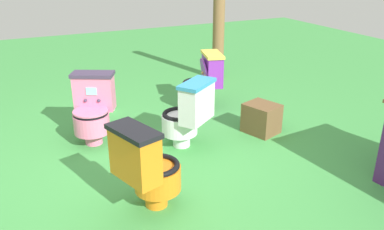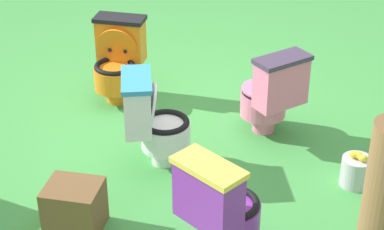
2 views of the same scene
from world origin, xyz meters
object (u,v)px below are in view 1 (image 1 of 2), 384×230
Objects in this scene: toilet_orange at (147,167)px; toilet_purple at (204,81)px; toilet_white at (187,114)px; lemon_bucket at (106,101)px; toilet_pink at (93,108)px; wooden_post at (219,25)px; small_crate at (261,118)px.

toilet_orange is 2.24m from toilet_purple.
toilet_white is (0.92, -0.65, 0.00)m from toilet_purple.
toilet_purple reaches higher than lemon_bucket.
wooden_post is at bearing -120.80° from toilet_pink.
lemon_bucket is (0.62, -1.96, -0.72)m from wooden_post.
toilet_white is at bearing 159.48° from toilet_purple.
toilet_white is at bearing 172.53° from toilet_pink.
wooden_post is 6.09× the size of lemon_bucket.
wooden_post is 4.76× the size of small_crate.
toilet_purple is at bearing -139.79° from toilet_pink.
toilet_purple is at bearing 18.80° from toilet_white.
toilet_orange is 1.00× the size of toilet_purple.
toilet_pink is 2.75m from wooden_post.
toilet_orange and toilet_white have the same top height.
toilet_purple is 1.28m from lemon_bucket.
toilet_pink and toilet_white have the same top height.
toilet_orange is at bearing -37.26° from wooden_post.
toilet_pink is at bearing -57.58° from wooden_post.
toilet_purple is 0.99m from small_crate.
toilet_purple is 1.00× the size of toilet_white.
toilet_pink is at bearing -108.52° from small_crate.
toilet_white is (-0.84, 0.72, 0.00)m from toilet_orange.
toilet_purple and toilet_white have the same top height.
toilet_white is at bearing 19.94° from lemon_bucket.
toilet_white is 0.43× the size of wooden_post.
toilet_orange is 1.00× the size of toilet_pink.
wooden_post reaches higher than toilet_orange.
wooden_post is (-2.02, 1.46, 0.47)m from toilet_white.
toilet_pink is 1.00× the size of toilet_white.
toilet_purple is 2.05× the size of small_crate.
small_crate is 1.28× the size of lemon_bucket.
wooden_post is at bearing 18.27° from toilet_white.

